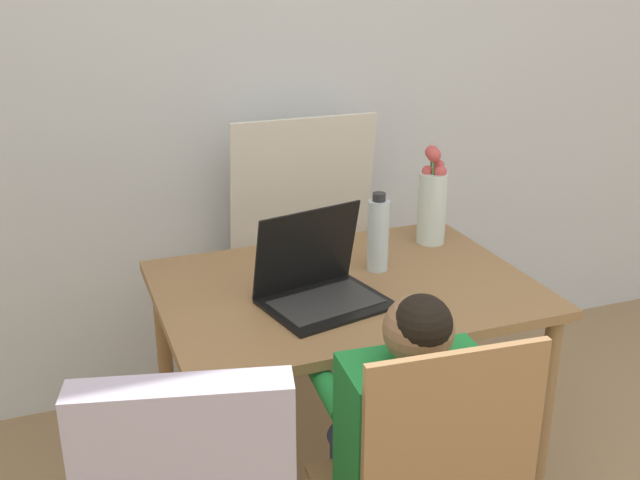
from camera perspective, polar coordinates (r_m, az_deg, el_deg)
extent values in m
cube|color=silver|center=(2.80, -5.38, 12.90)|extent=(6.40, 0.05, 2.50)
cube|color=olive|center=(2.26, 1.90, -3.73)|extent=(1.11, 0.80, 0.03)
cylinder|color=olive|center=(2.40, 16.65, -12.83)|extent=(0.05, 0.05, 0.68)
cylinder|color=olive|center=(2.61, -11.66, -9.38)|extent=(0.05, 0.05, 0.68)
cylinder|color=olive|center=(2.90, 8.46, -5.91)|extent=(0.05, 0.05, 0.68)
cube|color=olive|center=(1.57, 10.03, -16.34)|extent=(0.38, 0.05, 0.50)
cube|color=#ADA3B7|center=(1.37, -10.42, -14.29)|extent=(0.40, 0.17, 0.20)
cube|color=#1E8438|center=(1.75, 7.09, -14.46)|extent=(0.33, 0.20, 0.37)
sphere|color=#936B4C|center=(1.61, 7.51, -6.79)|extent=(0.15, 0.15, 0.15)
sphere|color=black|center=(1.59, 7.76, -6.41)|extent=(0.13, 0.13, 0.13)
cylinder|color=navy|center=(1.98, 7.23, -15.93)|extent=(0.11, 0.29, 0.09)
cylinder|color=navy|center=(1.94, 3.11, -16.76)|extent=(0.11, 0.29, 0.09)
cylinder|color=#1E8438|center=(1.95, 8.44, -9.86)|extent=(0.07, 0.24, 0.06)
cylinder|color=#1E8438|center=(1.86, 0.59, -11.18)|extent=(0.07, 0.24, 0.06)
cube|color=black|center=(2.12, 0.48, -4.88)|extent=(0.38, 0.33, 0.01)
cube|color=#2D2D2D|center=(2.12, 0.48, -4.73)|extent=(0.32, 0.24, 0.00)
cube|color=black|center=(2.14, -1.02, -0.72)|extent=(0.34, 0.13, 0.25)
cube|color=silver|center=(2.15, -1.07, -0.68)|extent=(0.30, 0.12, 0.22)
cylinder|color=silver|center=(2.56, 8.52, 2.43)|extent=(0.10, 0.10, 0.25)
cylinder|color=#3D7A38|center=(2.57, 8.90, 3.30)|extent=(0.01, 0.01, 0.22)
sphere|color=#CC4C4C|center=(2.54, 9.04, 5.67)|extent=(0.04, 0.04, 0.04)
cylinder|color=#3D7A38|center=(2.57, 8.36, 3.79)|extent=(0.01, 0.01, 0.26)
sphere|color=#CC4C4C|center=(2.53, 8.52, 6.64)|extent=(0.05, 0.05, 0.05)
cylinder|color=#3D7A38|center=(2.55, 8.07, 3.02)|extent=(0.01, 0.01, 0.20)
sphere|color=#CC4C4C|center=(2.52, 8.18, 5.22)|extent=(0.04, 0.04, 0.04)
cylinder|color=#3D7A38|center=(2.53, 8.52, 3.52)|extent=(0.01, 0.01, 0.26)
sphere|color=#CC4C4C|center=(2.49, 8.68, 6.42)|extent=(0.05, 0.05, 0.05)
cylinder|color=#3D7A38|center=(2.55, 9.00, 2.94)|extent=(0.01, 0.01, 0.20)
sphere|color=#CC4C4C|center=(2.52, 9.13, 5.16)|extent=(0.05, 0.05, 0.05)
cylinder|color=silver|center=(2.32, 4.44, 0.34)|extent=(0.07, 0.07, 0.23)
cylinder|color=#262628|center=(2.28, 4.52, 3.29)|extent=(0.04, 0.04, 0.03)
cube|color=silver|center=(2.90, -1.53, -1.13)|extent=(0.55, 0.17, 1.10)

